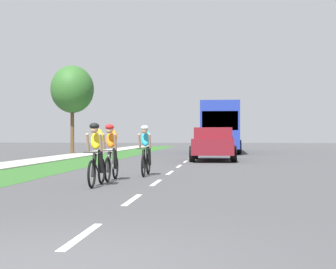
% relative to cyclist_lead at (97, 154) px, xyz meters
% --- Properties ---
extents(ground_plane, '(120.00, 120.00, 0.00)m').
position_rel_cyclist_lead_xyz_m(ground_plane, '(1.36, 12.04, -0.81)').
color(ground_plane, '#424244').
extents(grass_verge, '(2.63, 70.00, 0.01)m').
position_rel_cyclist_lead_xyz_m(grass_verge, '(-3.53, 12.04, -0.81)').
color(grass_verge, '#2D6026').
rests_on(grass_verge, ground_plane).
extents(sidewalk_concrete, '(1.97, 70.00, 0.10)m').
position_rel_cyclist_lead_xyz_m(sidewalk_concrete, '(-5.82, 12.04, -0.81)').
color(sidewalk_concrete, '#B2ADA3').
rests_on(sidewalk_concrete, ground_plane).
extents(lane_markings_center, '(0.12, 54.07, 0.01)m').
position_rel_cyclist_lead_xyz_m(lane_markings_center, '(1.36, 16.04, -0.81)').
color(lane_markings_center, white).
rests_on(lane_markings_center, ground_plane).
extents(cyclist_lead, '(0.42, 1.72, 1.58)m').
position_rel_cyclist_lead_xyz_m(cyclist_lead, '(0.00, 0.00, 0.00)').
color(cyclist_lead, black).
rests_on(cyclist_lead, ground_plane).
extents(cyclist_trailing, '(0.42, 1.72, 1.58)m').
position_rel_cyclist_lead_xyz_m(cyclist_trailing, '(0.03, 1.61, 0.00)').
color(cyclist_trailing, black).
rests_on(cyclist_trailing, ground_plane).
extents(cyclist_distant, '(0.42, 1.72, 1.58)m').
position_rel_cyclist_lead_xyz_m(cyclist_distant, '(0.73, 3.48, 0.00)').
color(cyclist_distant, black).
rests_on(cyclist_distant, ground_plane).
extents(pickup_maroon, '(2.22, 5.10, 1.64)m').
position_rel_cyclist_lead_xyz_m(pickup_maroon, '(2.68, 13.40, 0.02)').
color(pickup_maroon, maroon).
rests_on(pickup_maroon, ground_plane).
extents(bus_blue, '(2.78, 11.60, 3.48)m').
position_rel_cyclist_lead_xyz_m(bus_blue, '(2.97, 25.87, 1.17)').
color(bus_blue, '#23389E').
rests_on(bus_blue, ground_plane).
extents(street_tree_near, '(2.86, 2.86, 5.90)m').
position_rel_cyclist_lead_xyz_m(street_tree_near, '(-6.81, 21.21, 3.49)').
color(street_tree_near, brown).
rests_on(street_tree_near, ground_plane).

